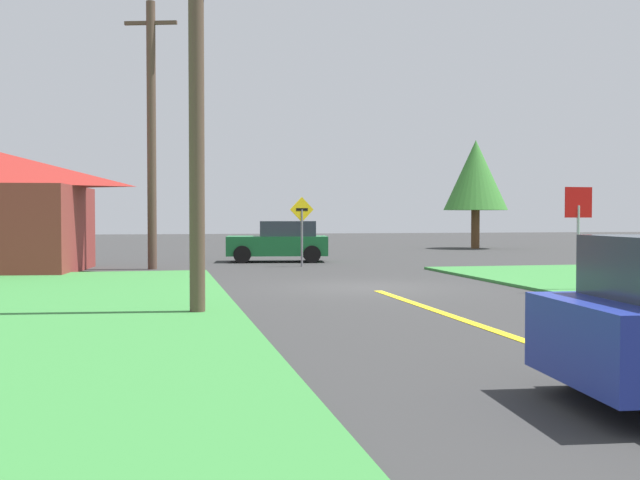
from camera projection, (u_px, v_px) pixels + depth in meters
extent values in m
plane|color=#303030|center=(367.00, 287.00, 19.36)|extent=(120.00, 120.00, 0.00)
cube|color=yellow|center=(507.00, 335.00, 11.54)|extent=(0.20, 14.00, 0.01)
cylinder|color=#9EA0A8|center=(578.00, 249.00, 18.03)|extent=(0.07, 0.07, 2.07)
cube|color=red|center=(578.00, 202.00, 18.00)|extent=(0.72, 0.09, 0.72)
cube|color=#196B33|center=(277.00, 246.00, 30.24)|extent=(4.18, 2.41, 0.76)
cube|color=#2D3842|center=(288.00, 229.00, 30.25)|extent=(2.39, 1.93, 0.60)
cylinder|color=black|center=(242.00, 254.00, 29.26)|extent=(0.70, 0.32, 0.68)
cylinder|color=black|center=(244.00, 252.00, 31.07)|extent=(0.70, 0.32, 0.68)
cylinder|color=black|center=(312.00, 254.00, 29.43)|extent=(0.70, 0.32, 0.68)
cylinder|color=black|center=(310.00, 252.00, 31.24)|extent=(0.70, 0.32, 0.68)
cylinder|color=black|center=(586.00, 356.00, 8.02)|extent=(0.70, 0.28, 0.68)
cylinder|color=brown|center=(196.00, 96.00, 13.70)|extent=(0.28, 0.28, 7.97)
cylinder|color=brown|center=(152.00, 136.00, 25.85)|extent=(0.31, 0.31, 9.08)
cube|color=brown|center=(151.00, 23.00, 25.74)|extent=(1.76, 0.61, 0.12)
cylinder|color=slate|center=(302.00, 238.00, 27.38)|extent=(0.08, 0.08, 2.05)
cube|color=yellow|center=(302.00, 210.00, 27.34)|extent=(0.89, 0.20, 0.91)
cube|color=black|center=(302.00, 210.00, 27.34)|extent=(0.45, 0.12, 0.10)
cylinder|color=brown|center=(475.00, 229.00, 42.68)|extent=(0.47, 0.47, 2.16)
cone|color=#357A2D|center=(476.00, 175.00, 42.59)|extent=(3.56, 3.56, 3.92)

